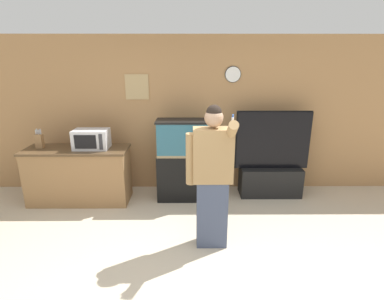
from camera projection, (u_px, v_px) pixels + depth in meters
ground_plane at (182, 280)px, 3.15m from camera, size 18.00×18.00×0.00m
wall_back_paneled at (185, 115)px, 5.08m from camera, size 10.00×0.08×2.60m
counter_island at (79, 175)px, 4.77m from camera, size 1.60×0.58×0.89m
microwave at (91, 139)px, 4.61m from camera, size 0.53×0.33×0.30m
knife_block at (39, 141)px, 4.65m from camera, size 0.11×0.10×0.30m
aquarium_on_stand at (185, 160)px, 4.82m from camera, size 0.89×0.41×1.32m
tv_on_stand at (271, 171)px, 5.02m from camera, size 1.22×0.40×1.44m
person_standing at (212, 176)px, 3.50m from camera, size 0.55×0.42×1.75m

